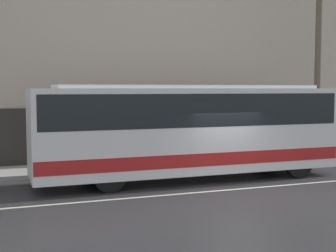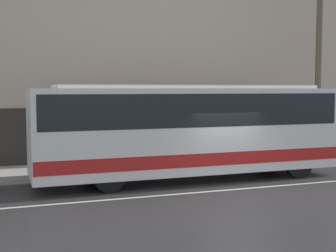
{
  "view_description": "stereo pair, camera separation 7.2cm",
  "coord_description": "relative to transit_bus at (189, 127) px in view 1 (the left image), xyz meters",
  "views": [
    {
      "loc": [
        -7.48,
        -13.54,
        3.33
      ],
      "look_at": [
        -1.73,
        2.11,
        1.99
      ],
      "focal_mm": 50.0,
      "sensor_mm": 36.0,
      "label": 1
    },
    {
      "loc": [
        -7.41,
        -13.57,
        3.33
      ],
      "look_at": [
        -1.73,
        2.11,
        1.99
      ],
      "focal_mm": 50.0,
      "sensor_mm": 36.0,
      "label": 2
    }
  ],
  "objects": [
    {
      "name": "transit_bus",
      "position": [
        0.0,
        0.0,
        0.0
      ],
      "size": [
        11.21,
        2.53,
        3.46
      ],
      "color": "white",
      "rests_on": "ground_plane"
    },
    {
      "name": "lane_stripe",
      "position": [
        0.93,
        -2.11,
        -1.94
      ],
      "size": [
        54.0,
        0.14,
        0.01
      ],
      "color": "beige",
      "rests_on": "ground_plane"
    },
    {
      "name": "utility_pole_near",
      "position": [
        7.67,
        2.67,
        2.43
      ],
      "size": [
        0.29,
        0.29,
        8.41
      ],
      "color": "brown",
      "rests_on": "sidewalk"
    },
    {
      "name": "ground_plane",
      "position": [
        0.93,
        -2.11,
        -1.95
      ],
      "size": [
        60.0,
        60.0,
        0.0
      ],
      "primitive_type": "plane",
      "color": "#2D2D30"
    },
    {
      "name": "sidewalk",
      "position": [
        0.93,
        3.12,
        -1.86
      ],
      "size": [
        60.0,
        2.46,
        0.18
      ],
      "color": "#A09E99",
      "rests_on": "ground_plane"
    },
    {
      "name": "building_facade",
      "position": [
        0.93,
        4.49,
        2.93
      ],
      "size": [
        60.0,
        0.35,
        10.1
      ],
      "color": "#B7A899",
      "rests_on": "ground_plane"
    }
  ]
}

